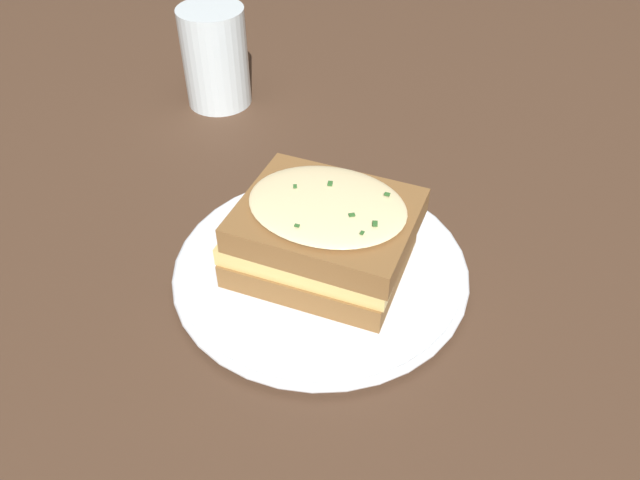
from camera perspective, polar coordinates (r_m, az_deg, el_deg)
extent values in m
plane|color=#473021|center=(0.54, -2.35, -2.83)|extent=(2.40, 2.40, 0.00)
cylinder|color=white|center=(0.53, 0.00, -2.91)|extent=(0.24, 0.24, 0.01)
torus|color=white|center=(0.53, 0.00, -2.70)|extent=(0.25, 0.25, 0.01)
cube|color=brown|center=(0.52, 0.00, -1.47)|extent=(0.15, 0.13, 0.02)
cube|color=#E0C16B|center=(0.50, 0.00, 0.11)|extent=(0.15, 0.12, 0.02)
cube|color=brown|center=(0.49, 0.67, 1.94)|extent=(0.15, 0.13, 0.02)
ellipsoid|color=beige|center=(0.48, 0.69, 3.34)|extent=(0.14, 0.11, 0.01)
cube|color=#2D6028|center=(0.49, 6.17, 4.20)|extent=(0.00, 0.00, 0.00)
cube|color=#2D6028|center=(0.46, 2.93, 2.32)|extent=(0.01, 0.00, 0.00)
cube|color=#2D6028|center=(0.49, -2.59, 4.98)|extent=(0.00, 0.00, 0.00)
cube|color=#2D6028|center=(0.49, 0.93, 5.20)|extent=(0.00, 0.01, 0.00)
cube|color=#2D6028|center=(0.46, 5.06, 1.51)|extent=(0.00, 0.01, 0.00)
cube|color=#2D6028|center=(0.45, 3.88, 0.67)|extent=(0.00, 0.00, 0.00)
cube|color=#2D6028|center=(0.46, -2.12, 1.34)|extent=(0.00, 0.00, 0.00)
cylinder|color=silver|center=(0.76, -9.56, 16.16)|extent=(0.08, 0.08, 0.11)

